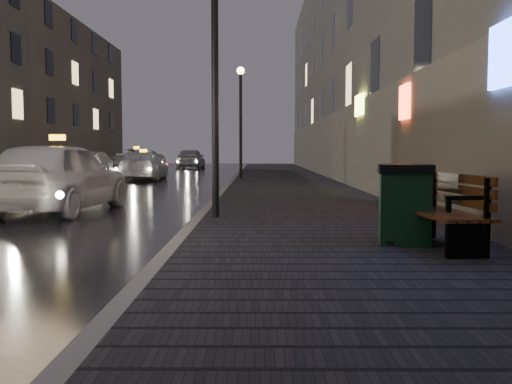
# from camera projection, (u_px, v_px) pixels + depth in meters

# --- Properties ---
(sidewalk) EXTENTS (4.60, 58.00, 0.15)m
(sidewalk) POSITION_uv_depth(u_px,v_px,m) (284.00, 181.00, 26.36)
(sidewalk) COLOR black
(sidewalk) RESTS_ON ground
(curb) EXTENTS (0.20, 58.00, 0.15)m
(curb) POSITION_uv_depth(u_px,v_px,m) (233.00, 181.00, 26.37)
(curb) COLOR slate
(curb) RESTS_ON ground
(sidewalk_far) EXTENTS (2.40, 58.00, 0.15)m
(sidewalk_far) POSITION_uv_depth(u_px,v_px,m) (13.00, 181.00, 26.42)
(sidewalk_far) COLOR black
(sidewalk_far) RESTS_ON ground
(curb_far) EXTENTS (0.20, 58.00, 0.15)m
(curb_far) POSITION_uv_depth(u_px,v_px,m) (41.00, 181.00, 26.41)
(curb_far) COLOR slate
(curb_far) RESTS_ON ground
(building_near) EXTENTS (1.80, 50.00, 13.00)m
(building_near) POSITION_uv_depth(u_px,v_px,m) (342.00, 54.00, 29.86)
(building_near) COLOR #605B54
(building_near) RESTS_ON ground
(building_far_c) EXTENTS (6.00, 22.00, 11.00)m
(building_far_c) POSITION_uv_depth(u_px,v_px,m) (49.00, 98.00, 44.00)
(building_far_c) COLOR #6B6051
(building_far_c) RESTS_ON ground
(lamp_near) EXTENTS (0.36, 0.36, 5.28)m
(lamp_near) POSITION_uv_depth(u_px,v_px,m) (215.00, 48.00, 11.16)
(lamp_near) COLOR black
(lamp_near) RESTS_ON sidewalk
(lamp_far) EXTENTS (0.36, 0.36, 5.28)m
(lamp_far) POSITION_uv_depth(u_px,v_px,m) (241.00, 108.00, 27.12)
(lamp_far) COLOR black
(lamp_far) RESTS_ON sidewalk
(bench) EXTENTS (0.87, 2.04, 1.01)m
(bench) POSITION_uv_depth(u_px,v_px,m) (446.00, 210.00, 7.82)
(bench) COLOR black
(bench) RESTS_ON sidewalk
(trash_bin) EXTENTS (0.85, 0.85, 1.13)m
(trash_bin) POSITION_uv_depth(u_px,v_px,m) (404.00, 203.00, 8.12)
(trash_bin) COLOR black
(trash_bin) RESTS_ON sidewalk
(taxi_near) EXTENTS (2.52, 5.21, 1.71)m
(taxi_near) POSITION_uv_depth(u_px,v_px,m) (58.00, 177.00, 13.53)
(taxi_near) COLOR white
(taxi_near) RESTS_ON ground
(car_left_mid) EXTENTS (1.71, 4.38, 1.42)m
(car_left_mid) POSITION_uv_depth(u_px,v_px,m) (80.00, 169.00, 23.67)
(car_left_mid) COLOR gray
(car_left_mid) RESTS_ON ground
(taxi_mid) EXTENTS (2.11, 4.87, 1.40)m
(taxi_mid) POSITION_uv_depth(u_px,v_px,m) (144.00, 166.00, 28.38)
(taxi_mid) COLOR white
(taxi_mid) RESTS_ON ground
(taxi_far) EXTENTS (3.16, 5.98, 1.60)m
(taxi_far) POSITION_uv_depth(u_px,v_px,m) (137.00, 161.00, 37.47)
(taxi_far) COLOR silver
(taxi_far) RESTS_ON ground
(car_far) EXTENTS (2.03, 4.83, 1.63)m
(car_far) POSITION_uv_depth(u_px,v_px,m) (191.00, 159.00, 45.80)
(car_far) COLOR #9D9DA4
(car_far) RESTS_ON ground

